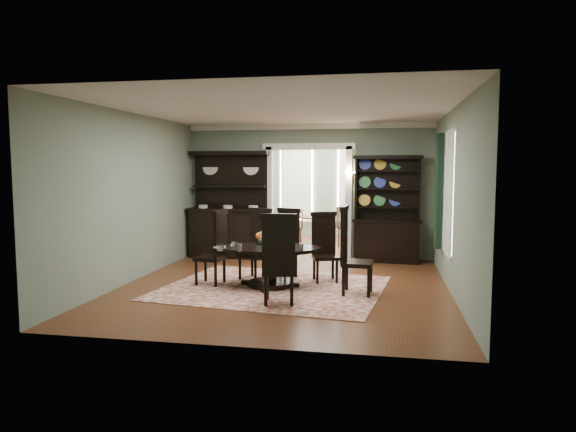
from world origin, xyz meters
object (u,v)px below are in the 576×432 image
object	(u,v)px
welsh_dresser	(387,223)
dining_table	(270,259)
sideboard	(229,220)
parlor_table	(314,227)

from	to	relation	value
welsh_dresser	dining_table	bearing A→B (deg)	-121.37
sideboard	welsh_dresser	size ratio (longest dim) A/B	1.05
welsh_dresser	parlor_table	size ratio (longest dim) A/B	2.82
dining_table	welsh_dresser	xyz separation A→B (m)	(1.98, 2.77, 0.35)
dining_table	parlor_table	xyz separation A→B (m)	(0.13, 4.76, 0.01)
parlor_table	sideboard	bearing A→B (deg)	-129.68
dining_table	parlor_table	bearing A→B (deg)	82.54
dining_table	sideboard	size ratio (longest dim) A/B	0.77
dining_table	parlor_table	distance (m)	4.77
sideboard	welsh_dresser	world-z (taller)	sideboard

